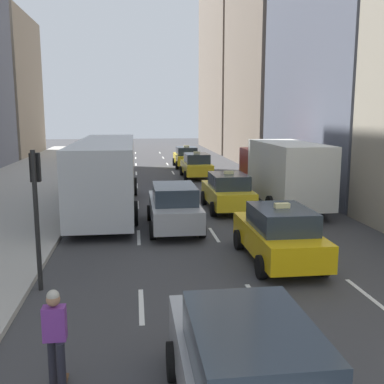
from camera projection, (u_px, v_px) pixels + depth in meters
sidewalk_left at (28, 184)px, 28.27m from camera, size 8.00×66.00×0.15m
lane_markings at (186, 193)px, 25.57m from camera, size 5.72×56.00×0.01m
taxi_lead at (228, 191)px, 21.00m from camera, size 2.02×4.40×1.87m
taxi_second at (279, 234)px, 13.57m from camera, size 2.02×4.40×1.87m
taxi_third at (196, 165)px, 31.53m from camera, size 2.02×4.40×1.87m
taxi_fourth at (186, 157)px, 37.69m from camera, size 2.02×4.40×1.87m
sedan_black_near at (174, 206)px, 17.49m from camera, size 2.02×4.75×1.77m
sedan_silver_behind at (247, 376)px, 6.18m from camera, size 2.02×4.53×1.79m
city_bus at (106, 172)px, 20.92m from camera, size 2.80×11.61×3.25m
box_truck at (281, 171)px, 21.88m from camera, size 2.58×8.40×3.15m
skateboarder at (55, 336)px, 7.17m from camera, size 0.36×0.80×1.75m
traffic_light_pole at (36, 197)px, 11.22m from camera, size 0.24×0.42×3.60m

